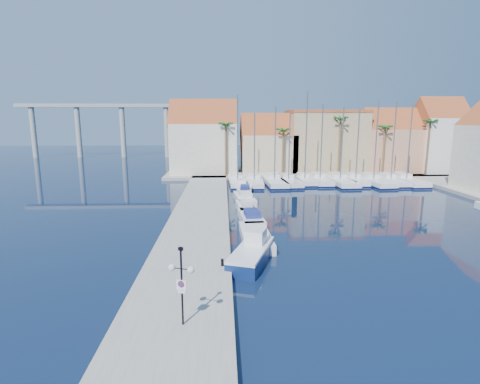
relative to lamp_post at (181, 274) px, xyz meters
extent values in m
plane|color=black|center=(8.50, 6.57, -3.10)|extent=(260.00, 260.00, 0.00)
cube|color=gray|center=(-0.50, 20.07, -2.85)|extent=(6.00, 77.00, 0.50)
cube|color=gray|center=(18.50, 54.57, -2.85)|extent=(54.00, 16.00, 0.50)
cylinder|color=black|center=(0.00, 0.00, -0.62)|extent=(0.10, 0.10, 3.96)
cylinder|color=black|center=(-0.23, 0.09, 0.27)|extent=(0.48, 0.21, 0.05)
cylinder|color=black|center=(0.23, -0.08, 0.27)|extent=(0.48, 0.21, 0.05)
sphere|color=white|center=(-0.46, 0.17, 0.27)|extent=(0.36, 0.36, 0.36)
sphere|color=white|center=(0.47, -0.16, 0.27)|extent=(0.36, 0.36, 0.36)
cube|color=black|center=(0.00, 0.00, 1.26)|extent=(0.25, 0.19, 0.16)
cube|color=white|center=(-0.02, -0.05, -0.52)|extent=(0.48, 0.19, 0.50)
cylinder|color=red|center=(-0.03, -0.07, -0.47)|extent=(0.32, 0.13, 0.34)
cylinder|color=#1933A5|center=(-0.03, -0.08, -0.47)|extent=(0.23, 0.09, 0.24)
cube|color=white|center=(-0.02, -0.05, -0.87)|extent=(0.38, 0.16, 0.14)
cylinder|color=black|center=(1.90, 7.34, -2.36)|extent=(0.20, 0.20, 0.49)
cube|color=navy|center=(4.03, 9.04, -2.63)|extent=(4.00, 6.57, 0.94)
cube|color=white|center=(4.03, 9.04, -2.06)|extent=(4.00, 6.57, 0.21)
cube|color=white|center=(4.44, 10.22, -1.49)|extent=(1.82, 2.01, 1.14)
cube|color=white|center=(4.75, 13.88, -2.70)|extent=(2.57, 7.40, 0.80)
cube|color=white|center=(4.77, 13.14, -2.00)|extent=(1.72, 2.62, 0.60)
cube|color=white|center=(4.80, 20.05, -2.70)|extent=(2.55, 6.58, 0.80)
cube|color=navy|center=(4.85, 19.41, -2.00)|extent=(1.61, 2.36, 0.60)
cube|color=white|center=(4.52, 24.60, -2.70)|extent=(2.14, 5.63, 0.80)
cube|color=white|center=(4.56, 24.05, -2.00)|extent=(1.37, 2.01, 0.60)
cube|color=white|center=(4.68, 29.57, -2.70)|extent=(2.68, 6.69, 0.80)
cube|color=white|center=(4.74, 28.92, -2.00)|extent=(1.67, 2.41, 0.60)
cube|color=white|center=(5.05, 34.39, -2.70)|extent=(2.30, 5.61, 0.80)
cube|color=navy|center=(4.99, 33.84, -2.00)|extent=(1.41, 2.03, 0.60)
cube|color=white|center=(4.88, 39.87, -2.70)|extent=(1.81, 5.52, 0.80)
cube|color=white|center=(4.88, 39.32, -2.00)|extent=(1.25, 1.94, 0.60)
cube|color=white|center=(4.93, 44.75, -2.70)|extent=(1.84, 5.42, 0.80)
cube|color=white|center=(4.95, 44.21, -2.00)|extent=(1.25, 1.91, 0.60)
cube|color=white|center=(4.26, 42.42, -2.60)|extent=(2.96, 10.17, 1.00)
cube|color=#0B1339|center=(4.26, 42.42, -2.92)|extent=(3.03, 10.23, 0.28)
cube|color=white|center=(4.22, 43.43, -1.80)|extent=(1.94, 3.09, 0.60)
cylinder|color=slate|center=(4.28, 41.92, 4.36)|extent=(0.20, 0.20, 12.93)
cube|color=white|center=(6.93, 42.06, -2.60)|extent=(3.16, 10.35, 1.00)
cube|color=#0B1339|center=(6.93, 42.06, -2.92)|extent=(3.22, 10.41, 0.28)
cube|color=white|center=(6.98, 43.08, -1.80)|extent=(2.01, 3.16, 0.60)
cylinder|color=slate|center=(6.91, 41.55, 3.03)|extent=(0.20, 0.20, 10.26)
cube|color=white|center=(10.14, 42.35, -2.60)|extent=(3.40, 11.27, 1.00)
cube|color=#0B1339|center=(10.14, 42.35, -2.92)|extent=(3.46, 11.33, 0.28)
cube|color=white|center=(10.09, 43.46, -1.80)|extent=(2.18, 3.43, 0.60)
cylinder|color=slate|center=(10.16, 41.79, 3.51)|extent=(0.20, 0.20, 11.22)
cube|color=white|center=(12.36, 42.16, -2.60)|extent=(3.39, 10.18, 1.00)
cube|color=#0B1339|center=(12.36, 42.16, -2.92)|extent=(3.46, 10.25, 0.28)
cube|color=white|center=(12.28, 43.15, -1.80)|extent=(2.05, 3.14, 0.60)
cylinder|color=slate|center=(12.40, 41.66, 3.00)|extent=(0.20, 0.20, 10.21)
cube|color=white|center=(15.20, 42.98, -2.60)|extent=(2.42, 8.46, 1.00)
cube|color=#0B1339|center=(15.20, 42.98, -2.92)|extent=(2.48, 8.52, 0.28)
cube|color=white|center=(15.17, 43.82, -1.80)|extent=(1.60, 2.56, 0.60)
cylinder|color=slate|center=(15.21, 42.56, 4.72)|extent=(0.20, 0.20, 13.64)
cube|color=white|center=(17.74, 43.13, -2.60)|extent=(2.61, 9.72, 1.00)
cube|color=#0B1339|center=(17.74, 43.13, -2.92)|extent=(2.67, 9.78, 0.28)
cube|color=white|center=(17.75, 44.10, -1.80)|extent=(1.79, 2.92, 0.60)
cylinder|color=slate|center=(17.74, 42.65, 3.71)|extent=(0.20, 0.20, 11.62)
cube|color=white|center=(20.77, 42.39, -2.60)|extent=(3.31, 11.80, 1.00)
cube|color=#0B1339|center=(20.77, 42.39, -2.92)|extent=(3.38, 11.86, 0.28)
cube|color=white|center=(20.75, 43.56, -1.80)|extent=(2.21, 3.57, 0.60)
cylinder|color=slate|center=(20.79, 41.80, 3.47)|extent=(0.20, 0.20, 11.15)
cube|color=white|center=(23.43, 42.52, -2.60)|extent=(2.79, 9.03, 1.00)
cube|color=#0B1339|center=(23.43, 42.52, -2.92)|extent=(2.86, 9.09, 0.28)
cube|color=white|center=(23.47, 43.41, -1.80)|extent=(1.76, 2.76, 0.60)
cylinder|color=slate|center=(23.40, 42.07, 3.37)|extent=(0.20, 0.20, 10.93)
cube|color=white|center=(25.99, 41.87, -2.60)|extent=(3.88, 11.42, 1.00)
cube|color=#0B1339|center=(25.99, 41.87, -2.92)|extent=(3.94, 11.48, 0.28)
cube|color=white|center=(25.89, 42.98, -1.80)|extent=(2.32, 3.53, 0.60)
cylinder|color=slate|center=(26.03, 41.31, 3.92)|extent=(0.20, 0.20, 12.05)
cube|color=white|center=(29.00, 42.14, -2.60)|extent=(2.89, 9.87, 1.00)
cube|color=#0B1339|center=(29.00, 42.14, -2.92)|extent=(2.95, 9.93, 0.28)
cube|color=white|center=(28.97, 43.12, -1.80)|extent=(1.88, 3.00, 0.60)
cylinder|color=slate|center=(29.02, 41.65, 3.98)|extent=(0.20, 0.20, 12.17)
cube|color=white|center=(31.57, 42.20, -2.60)|extent=(3.22, 11.12, 1.00)
cube|color=#0B1339|center=(31.57, 42.20, -2.92)|extent=(3.28, 11.18, 0.28)
cube|color=white|center=(31.53, 43.30, -1.80)|extent=(2.11, 3.37, 0.60)
cylinder|color=slate|center=(31.59, 41.65, 3.89)|extent=(0.20, 0.20, 11.98)
cube|color=beige|center=(-1.50, 53.57, 1.90)|extent=(12.00, 9.00, 9.00)
cube|color=#983C21|center=(-1.50, 53.57, 6.40)|extent=(12.30, 9.00, 9.00)
cube|color=#C5AE8B|center=(10.50, 53.57, 0.90)|extent=(10.00, 8.00, 7.00)
cube|color=#983C21|center=(10.50, 53.57, 4.40)|extent=(10.30, 8.00, 8.00)
cube|color=tan|center=(21.50, 54.57, 2.90)|extent=(14.00, 10.00, 11.00)
cube|color=#983C21|center=(21.50, 54.57, 8.65)|extent=(14.20, 10.20, 0.50)
cube|color=tan|center=(33.50, 53.57, 1.40)|extent=(10.00, 8.00, 8.00)
cube|color=#983C21|center=(33.50, 53.57, 5.40)|extent=(10.30, 8.00, 8.00)
cube|color=white|center=(42.50, 52.57, 2.40)|extent=(8.00, 8.00, 10.00)
cube|color=#983C21|center=(42.50, 52.57, 7.40)|extent=(8.30, 8.00, 8.00)
cylinder|color=brown|center=(2.50, 48.57, 1.90)|extent=(0.36, 0.36, 9.00)
sphere|color=#18541C|center=(2.50, 48.57, 6.25)|extent=(2.60, 2.60, 2.60)
cylinder|color=brown|center=(12.50, 48.57, 1.40)|extent=(0.36, 0.36, 8.00)
sphere|color=#18541C|center=(12.50, 48.57, 5.25)|extent=(2.60, 2.60, 2.60)
cylinder|color=brown|center=(22.50, 48.57, 2.40)|extent=(0.36, 0.36, 10.00)
sphere|color=#18541C|center=(22.50, 48.57, 7.25)|extent=(2.60, 2.60, 2.60)
cylinder|color=brown|center=(30.50, 48.57, 1.65)|extent=(0.36, 0.36, 8.50)
sphere|color=#18541C|center=(30.50, 48.57, 5.75)|extent=(2.60, 2.60, 2.60)
cylinder|color=brown|center=(38.50, 48.57, 2.15)|extent=(0.36, 0.36, 9.50)
sphere|color=#18541C|center=(38.50, 48.57, 6.75)|extent=(2.60, 2.60, 2.60)
cube|color=#9E9E99|center=(-29.50, 88.57, 10.90)|extent=(48.00, 2.20, 0.90)
cylinder|color=#9E9E99|center=(-49.50, 88.57, 3.90)|extent=(1.40, 1.40, 14.00)
cylinder|color=#9E9E99|center=(-37.50, 88.57, 3.90)|extent=(1.40, 1.40, 14.00)
cylinder|color=#9E9E99|center=(-25.50, 88.57, 3.90)|extent=(1.40, 1.40, 14.00)
cylinder|color=#9E9E99|center=(-13.50, 88.57, 3.90)|extent=(1.40, 1.40, 14.00)
camera|label=1|loc=(2.03, -16.73, 7.21)|focal=28.00mm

